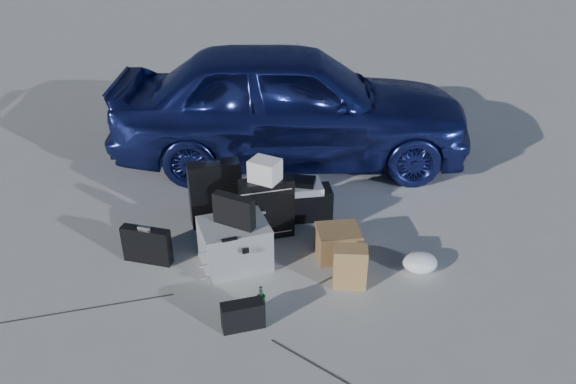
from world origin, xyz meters
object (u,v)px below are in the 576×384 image
object	(u,v)px
car	(291,103)
cardboard_box	(338,243)
duffel_bag	(300,203)
pelican_case	(235,244)
suitcase_right	(267,208)
green_bottle	(261,302)
suitcase_left	(215,193)
briefcase	(147,245)

from	to	relation	value
car	cardboard_box	world-z (taller)	car
duffel_bag	car	bearing A→B (deg)	85.75
pelican_case	suitcase_right	size ratio (longest dim) A/B	0.96
car	green_bottle	xyz separation A→B (m)	(-0.10, -3.05, -0.61)
pelican_case	cardboard_box	size ratio (longest dim) A/B	1.52
suitcase_right	cardboard_box	world-z (taller)	suitcase_right
suitcase_left	suitcase_right	world-z (taller)	suitcase_left
pelican_case	briefcase	xyz separation A→B (m)	(-0.83, -0.01, -0.04)
suitcase_left	green_bottle	world-z (taller)	suitcase_left
car	suitcase_left	distance (m)	1.81
pelican_case	duffel_bag	bearing A→B (deg)	34.12
suitcase_left	cardboard_box	size ratio (longest dim) A/B	1.73
car	pelican_case	size ratio (longest dim) A/B	7.22
duffel_bag	suitcase_left	bearing A→B (deg)	178.62
pelican_case	suitcase_left	distance (m)	0.80
suitcase_left	green_bottle	distance (m)	1.57
briefcase	duffel_bag	size ratio (longest dim) A/B	0.70
briefcase	green_bottle	xyz separation A→B (m)	(1.14, -0.70, -0.04)
suitcase_left	car	bearing A→B (deg)	47.02
pelican_case	suitcase_left	world-z (taller)	suitcase_left
suitcase_right	duffel_bag	bearing A→B (deg)	30.77
briefcase	green_bottle	world-z (taller)	briefcase
briefcase	suitcase_right	size ratio (longest dim) A/B	0.74
briefcase	cardboard_box	distance (m)	1.80
briefcase	duffel_bag	world-z (taller)	briefcase
pelican_case	duffel_bag	size ratio (longest dim) A/B	0.90
pelican_case	green_bottle	distance (m)	0.77
suitcase_left	cardboard_box	distance (m)	1.39
pelican_case	cardboard_box	bearing A→B (deg)	-12.08
duffel_bag	green_bottle	bearing A→B (deg)	-109.93
cardboard_box	green_bottle	size ratio (longest dim) A/B	1.44
green_bottle	suitcase_left	bearing A→B (deg)	112.92
pelican_case	green_bottle	xyz separation A→B (m)	(0.31, -0.70, -0.08)
suitcase_right	duffel_bag	world-z (taller)	suitcase_right
green_bottle	car	bearing A→B (deg)	88.10
cardboard_box	suitcase_left	bearing A→B (deg)	156.25
duffel_bag	cardboard_box	size ratio (longest dim) A/B	1.68
car	briefcase	xyz separation A→B (m)	(-1.24, -2.35, -0.56)
suitcase_right	green_bottle	xyz separation A→B (m)	(0.05, -1.21, -0.18)
car	green_bottle	size ratio (longest dim) A/B	15.75
briefcase	pelican_case	bearing A→B (deg)	11.83
car	suitcase_left	xyz separation A→B (m)	(-0.71, -1.62, -0.40)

